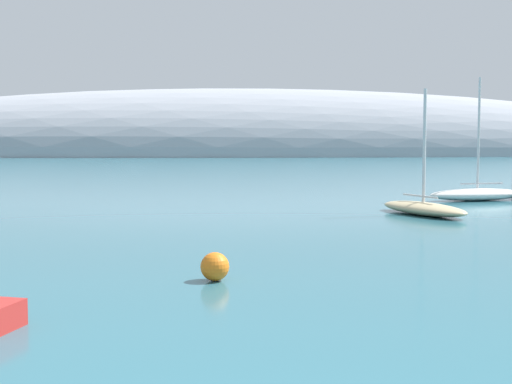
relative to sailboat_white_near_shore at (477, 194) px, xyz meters
The scene contains 4 objects.
distant_ridge 165.31m from the sailboat_white_near_shore, 91.92° to the left, with size 303.39×52.23×41.79m, color #999EA8.
sailboat_white_near_shore is the anchor object (origin of this frame).
sailboat_sand_outer_mooring 11.55m from the sailboat_white_near_shore, 127.61° to the right, with size 4.60×7.47×7.37m.
mooring_buoy_orange 33.66m from the sailboat_white_near_shore, 125.63° to the right, with size 0.89×0.89×0.89m, color orange.
Camera 1 is at (-2.53, -6.67, 4.26)m, focal length 47.74 mm.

